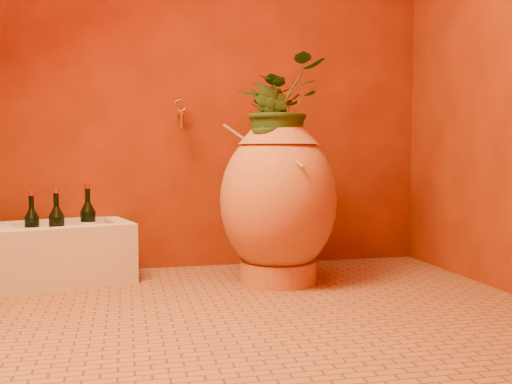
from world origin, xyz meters
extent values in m
plane|color=brown|center=(0.00, 0.00, 0.00)|extent=(2.50, 2.50, 0.00)
cube|color=#581C05|center=(0.00, 1.00, 1.25)|extent=(2.50, 0.02, 2.50)
cylinder|color=#B76633|center=(0.23, 0.49, 0.06)|extent=(0.44, 0.44, 0.11)
ellipsoid|color=#B76633|center=(0.23, 0.49, 0.42)|extent=(0.67, 0.67, 0.75)
cone|color=#B76633|center=(0.23, 0.49, 0.77)|extent=(0.46, 0.46, 0.11)
torus|color=#B76633|center=(0.23, 0.49, 0.84)|extent=(0.28, 0.28, 0.05)
cylinder|color=olive|center=(0.15, 0.44, 0.66)|extent=(0.41, 0.18, 0.30)
cylinder|color=olive|center=(0.21, 0.37, 0.70)|extent=(0.13, 0.37, 0.20)
cylinder|color=olive|center=(0.33, 0.41, 0.71)|extent=(0.11, 0.31, 0.22)
cube|color=#BEB79E|center=(-0.85, 0.75, 0.14)|extent=(0.76, 0.61, 0.28)
cube|color=#BEB79E|center=(-0.85, 0.93, 0.29)|extent=(0.66, 0.26, 0.03)
cube|color=#BEB79E|center=(-0.85, 0.57, 0.29)|extent=(0.66, 0.26, 0.03)
cube|color=#BEB79E|center=(-1.14, 0.75, 0.29)|extent=(0.16, 0.29, 0.03)
cube|color=#BEB79E|center=(-0.56, 0.75, 0.29)|extent=(0.16, 0.29, 0.03)
cylinder|color=black|center=(-0.72, 0.79, 0.26)|extent=(0.08, 0.08, 0.19)
cone|color=black|center=(-0.72, 0.79, 0.38)|extent=(0.08, 0.08, 0.05)
cylinder|color=black|center=(-0.72, 0.79, 0.45)|extent=(0.03, 0.03, 0.07)
cylinder|color=maroon|center=(-0.72, 0.79, 0.49)|extent=(0.03, 0.03, 0.03)
cylinder|color=silver|center=(-0.72, 0.79, 0.26)|extent=(0.08, 0.08, 0.08)
cylinder|color=black|center=(-0.87, 0.66, 0.26)|extent=(0.08, 0.08, 0.18)
cone|color=black|center=(-0.87, 0.66, 0.38)|extent=(0.08, 0.08, 0.05)
cylinder|color=black|center=(-0.87, 0.66, 0.44)|extent=(0.03, 0.03, 0.07)
cylinder|color=maroon|center=(-0.87, 0.66, 0.48)|extent=(0.03, 0.03, 0.03)
cylinder|color=silver|center=(-0.87, 0.66, 0.26)|extent=(0.08, 0.08, 0.08)
cylinder|color=black|center=(-1.00, 0.73, 0.26)|extent=(0.07, 0.07, 0.17)
cone|color=black|center=(-1.00, 0.73, 0.36)|extent=(0.07, 0.07, 0.05)
cylinder|color=black|center=(-1.00, 0.73, 0.42)|extent=(0.02, 0.02, 0.07)
cylinder|color=maroon|center=(-1.00, 0.73, 0.46)|extent=(0.03, 0.03, 0.02)
cylinder|color=silver|center=(-1.00, 0.73, 0.26)|extent=(0.08, 0.08, 0.08)
cylinder|color=olive|center=(-0.22, 0.93, 0.88)|extent=(0.02, 0.15, 0.02)
cylinder|color=olive|center=(-0.22, 0.85, 0.84)|extent=(0.02, 0.02, 0.08)
torus|color=olive|center=(-0.22, 0.93, 0.94)|extent=(0.07, 0.01, 0.07)
cylinder|color=olive|center=(-0.22, 0.93, 0.91)|extent=(0.01, 0.01, 0.05)
imported|color=#1F3F16|center=(0.24, 0.51, 0.90)|extent=(0.59, 0.58, 0.50)
imported|color=#1F3F16|center=(0.17, 0.41, 0.81)|extent=(0.23, 0.25, 0.36)
camera|label=1|loc=(-0.53, -2.32, 0.67)|focal=40.00mm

